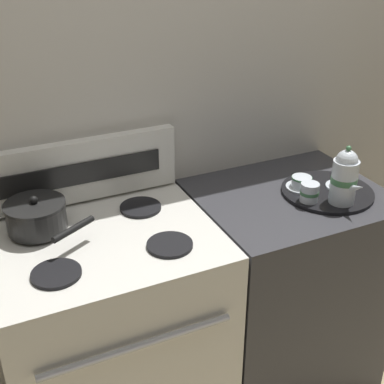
# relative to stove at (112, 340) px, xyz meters

# --- Properties ---
(wall_back) EXTENTS (6.00, 0.05, 2.20)m
(wall_back) POSITION_rel_stove_xyz_m (0.37, 0.33, 0.64)
(wall_back) COLOR beige
(wall_back) RESTS_ON ground
(stove) EXTENTS (0.78, 0.65, 0.92)m
(stove) POSITION_rel_stove_xyz_m (0.00, 0.00, 0.00)
(stove) COLOR silver
(stove) RESTS_ON ground
(control_panel) EXTENTS (0.77, 0.05, 0.24)m
(control_panel) POSITION_rel_stove_xyz_m (-0.00, 0.29, 0.58)
(control_panel) COLOR silver
(control_panel) RESTS_ON stove
(side_counter) EXTENTS (0.73, 0.62, 0.91)m
(side_counter) POSITION_rel_stove_xyz_m (0.77, 0.00, -0.00)
(side_counter) COLOR #38383D
(side_counter) RESTS_ON ground
(saucepan) EXTENTS (0.27, 0.32, 0.13)m
(saucepan) POSITION_rel_stove_xyz_m (-0.19, 0.14, 0.52)
(saucepan) COLOR black
(saucepan) RESTS_ON stove
(serving_tray) EXTENTS (0.36, 0.36, 0.01)m
(serving_tray) POSITION_rel_stove_xyz_m (0.89, -0.06, 0.46)
(serving_tray) COLOR black
(serving_tray) RESTS_ON side_counter
(teapot) EXTENTS (0.10, 0.16, 0.23)m
(teapot) POSITION_rel_stove_xyz_m (0.88, -0.16, 0.57)
(teapot) COLOR silver
(teapot) RESTS_ON serving_tray
(teacup_left) EXTENTS (0.12, 0.12, 0.05)m
(teacup_left) POSITION_rel_stove_xyz_m (0.81, 0.01, 0.49)
(teacup_left) COLOR silver
(teacup_left) RESTS_ON serving_tray
(teacup_right) EXTENTS (0.12, 0.12, 0.05)m
(teacup_right) POSITION_rel_stove_xyz_m (0.96, -0.06, 0.49)
(teacup_right) COLOR silver
(teacup_right) RESTS_ON serving_tray
(creamer_jug) EXTENTS (0.07, 0.07, 0.07)m
(creamer_jug) POSITION_rel_stove_xyz_m (0.77, -0.10, 0.50)
(creamer_jug) COLOR silver
(creamer_jug) RESTS_ON serving_tray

